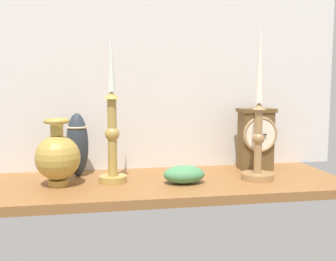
% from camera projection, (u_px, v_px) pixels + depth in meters
% --- Properties ---
extents(ground_plane, '(1.00, 0.36, 0.02)m').
position_uv_depth(ground_plane, '(166.00, 185.00, 1.13)').
color(ground_plane, brown).
extents(back_wall, '(1.20, 0.02, 0.65)m').
position_uv_depth(back_wall, '(156.00, 65.00, 1.28)').
color(back_wall, silver).
rests_on(back_wall, ground_plane).
extents(mantel_clock, '(0.11, 0.08, 0.19)m').
position_uv_depth(mantel_clock, '(256.00, 138.00, 1.26)').
color(mantel_clock, brown).
rests_on(mantel_clock, ground_plane).
extents(candlestick_tall_left, '(0.09, 0.09, 0.43)m').
position_uv_depth(candlestick_tall_left, '(258.00, 130.00, 1.13)').
color(candlestick_tall_left, '#A47B4D').
rests_on(candlestick_tall_left, ground_plane).
extents(candlestick_tall_center, '(0.08, 0.08, 0.42)m').
position_uv_depth(candlestick_tall_center, '(112.00, 130.00, 1.10)').
color(candlestick_tall_center, '#B08F44').
rests_on(candlestick_tall_center, ground_plane).
extents(brass_vase_bulbous, '(0.12, 0.12, 0.18)m').
position_uv_depth(brass_vase_bulbous, '(58.00, 156.00, 1.07)').
color(brass_vase_bulbous, '#AF903E').
rests_on(brass_vase_bulbous, ground_plane).
extents(tall_ceramic_vase, '(0.06, 0.06, 0.18)m').
position_uv_depth(tall_ceramic_vase, '(77.00, 144.00, 1.18)').
color(tall_ceramic_vase, '#2B343D').
rests_on(tall_ceramic_vase, ground_plane).
extents(ivy_sprig, '(0.11, 0.08, 0.05)m').
position_uv_depth(ivy_sprig, '(184.00, 174.00, 1.10)').
color(ivy_sprig, '#488855').
rests_on(ivy_sprig, ground_plane).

